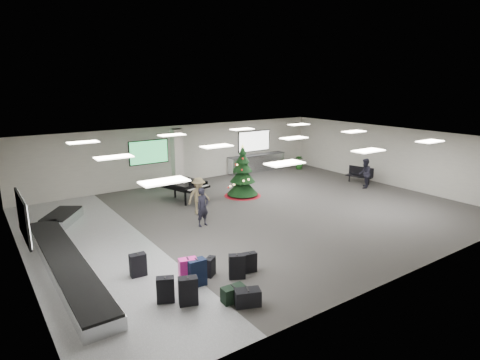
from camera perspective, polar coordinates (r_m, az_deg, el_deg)
ground at (r=17.45m, az=2.44°, el=-4.80°), size 18.00×18.00×0.00m
room_envelope at (r=17.15m, az=0.15°, el=2.95°), size 18.02×14.02×3.21m
baggage_carousel at (r=14.30m, az=-23.65°, el=-9.46°), size 2.28×9.71×0.43m
service_counter at (r=25.35m, az=2.40°, el=2.44°), size 4.05×0.65×1.08m
suitcase_0 at (r=10.72m, az=-7.38°, el=-15.40°), size 0.55×0.42×0.78m
suitcase_1 at (r=11.90m, az=-0.44°, el=-12.20°), size 0.53×0.44×0.75m
pink_suitcase at (r=11.64m, az=-7.40°, el=-12.80°), size 0.56×0.40×0.81m
suitcase_3 at (r=12.11m, az=-4.27°, el=-12.19°), size 0.43×0.39×0.59m
navy_suitcase at (r=11.57m, az=-6.17°, el=-12.94°), size 0.53×0.33×0.81m
suitcase_5 at (r=10.94m, az=-10.55°, el=-15.08°), size 0.52×0.42×0.71m
green_duffel at (r=10.86m, az=-0.96°, el=-15.88°), size 0.64×0.34×0.44m
suitcase_7 at (r=12.30m, az=1.36°, el=-11.62°), size 0.46×0.30×0.63m
suitcase_8 at (r=12.40m, az=-14.30°, el=-11.63°), size 0.49×0.31×0.71m
black_duffel at (r=10.69m, az=1.08°, el=-16.36°), size 0.75×0.59×0.46m
christmas_tree at (r=19.87m, az=0.37°, el=0.25°), size 1.84×1.84×2.63m
grand_piano at (r=19.32m, az=-7.82°, el=-0.65°), size 1.93×2.24×1.09m
bench at (r=23.43m, az=16.75°, el=0.81°), size 0.85×1.52×0.91m
traveler_a at (r=15.86m, az=-5.33°, el=-3.86°), size 0.62×0.47×1.55m
traveler_b at (r=17.28m, az=-5.89°, el=-2.26°), size 1.07×0.65×1.61m
traveler_bench at (r=22.37m, az=17.31°, el=0.91°), size 0.98×0.93×1.59m
potted_plant_left at (r=23.83m, az=0.70°, el=1.41°), size 0.57×0.60×0.85m
potted_plant_right at (r=26.31m, az=8.41°, el=2.49°), size 0.69×0.69×0.88m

